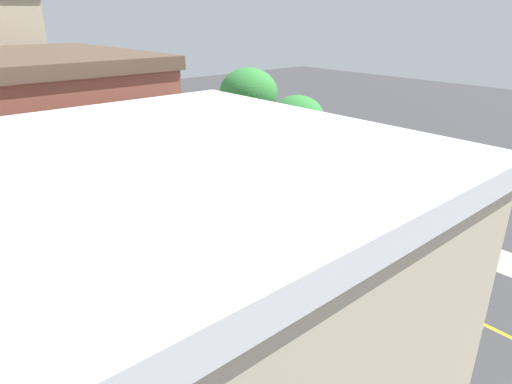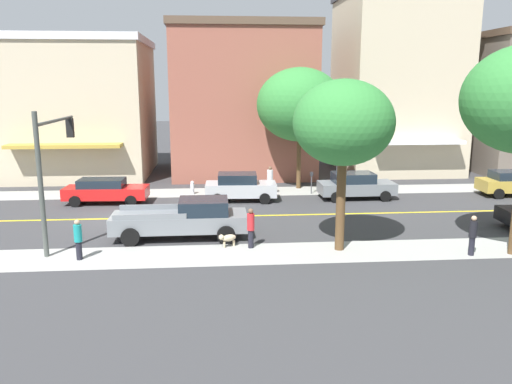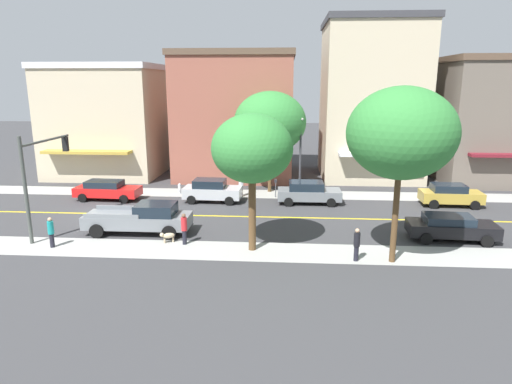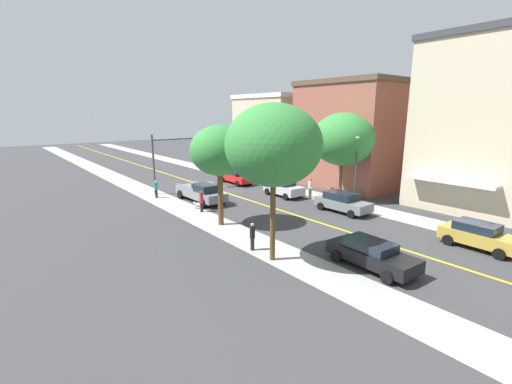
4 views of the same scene
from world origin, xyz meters
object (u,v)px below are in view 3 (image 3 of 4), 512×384
Objects in this scene: traffic_light_mast at (41,167)px; gold_sedan_left_curb at (450,195)px; small_dog at (167,236)px; grey_pickup_truck at (142,218)px; pedestrian_red_shirt at (184,228)px; street_tree_left_far at (402,134)px; grey_sedan_left_curb at (308,192)px; red_sedan_left_curb at (107,190)px; parking_meter at (276,185)px; black_sedan_right_curb at (451,227)px; street_lamp at (301,147)px; pedestrian_black_shirt at (357,244)px; pedestrian_teal_shirt at (51,231)px; fire_hydrant at (180,189)px; street_tree_right_corner at (252,149)px; silver_sedan_left_curb at (212,190)px; street_tree_left_near at (270,122)px; pedestrian_white_shirt at (241,184)px.

gold_sedan_left_curb is at bearing -73.01° from traffic_light_mast.
traffic_light_mast is at bearing -33.85° from small_dog.
grey_pickup_truck reaches higher than pedestrian_red_shirt.
grey_sedan_left_curb is (-10.63, -3.62, -5.41)m from street_tree_left_far.
parking_meter is at bearing 10.26° from red_sedan_left_curb.
traffic_light_mast is 1.22× the size of black_sedan_right_curb.
gold_sedan_left_curb is (2.34, 10.51, -2.91)m from street_lamp.
street_tree_left_far reaches higher than red_sedan_left_curb.
gold_sedan_left_curb is 2.52× the size of pedestrian_black_shirt.
pedestrian_teal_shirt reaches higher than small_dog.
pedestrian_teal_shirt is at bearing 78.60° from pedestrian_red_shirt.
gold_sedan_left_curb is 21.13m from grey_pickup_truck.
street_tree_right_corner is at bearing 29.67° from fire_hydrant.
silver_sedan_left_curb is at bearing -121.74° from small_dog.
traffic_light_mast reaches higher than small_dog.
pedestrian_red_shirt is (-1.69, -8.88, 0.04)m from pedestrian_black_shirt.
fire_hydrant is 9.91m from street_lamp.
parking_meter is 2.89m from grey_sedan_left_curb.
street_tree_left_far reaches higher than street_tree_right_corner.
pedestrian_black_shirt is (12.28, 4.27, -0.03)m from parking_meter.
grey_sedan_left_curb is (0.00, -9.95, 0.01)m from gold_sedan_left_curb.
small_dog is at bearing -133.09° from grey_sedan_left_curb.
pedestrian_teal_shirt is 2.06× the size of small_dog.
pedestrian_red_shirt is (10.59, -4.61, 0.00)m from parking_meter.
pedestrian_teal_shirt is at bearing -87.81° from street_tree_right_corner.
street_tree_left_near is 14.12m from gold_sedan_left_curb.
pedestrian_red_shirt reaches higher than black_sedan_right_curb.
street_tree_left_far is 15.95m from silver_sedan_left_curb.
grey_sedan_left_curb is (2.08, 9.90, 0.40)m from fire_hydrant.
street_tree_right_corner reaches higher than pedestrian_white_shirt.
grey_pickup_truck is at bearing -108.54° from street_tree_right_corner.
traffic_light_mast reaches higher than pedestrian_red_shirt.
pedestrian_red_shirt is (10.59, -1.98, -0.02)m from pedestrian_white_shirt.
black_sedan_right_curb is 15.59m from small_dog.
pedestrian_teal_shirt reaches higher than black_sedan_right_curb.
fire_hydrant is 0.18× the size of red_sedan_left_curb.
traffic_light_mast is 3.25× the size of pedestrian_white_shirt.
fire_hydrant is 11.44m from pedestrian_red_shirt.
silver_sedan_left_curb is (2.37, -6.43, -2.87)m from street_lamp.
pedestrian_black_shirt is at bearing 77.31° from street_tree_right_corner.
pedestrian_red_shirt is at bearing -18.23° from street_tree_left_near.
fire_hydrant is at bearing 89.82° from grey_pickup_truck.
gold_sedan_left_curb is (-0.05, 24.79, 0.04)m from red_sedan_left_curb.
street_tree_left_far reaches higher than traffic_light_mast.
pedestrian_white_shirt is (-1.66, 9.81, 0.17)m from red_sedan_left_curb.
gold_sedan_left_curb is at bearing 125.62° from street_tree_right_corner.
pedestrian_black_shirt reaches higher than pedestrian_teal_shirt.
grey_pickup_truck is (9.37, 0.02, 0.47)m from fire_hydrant.
street_lamp is at bearing 168.98° from gold_sedan_left_curb.
red_sedan_left_curb is at bearing -82.40° from parking_meter.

